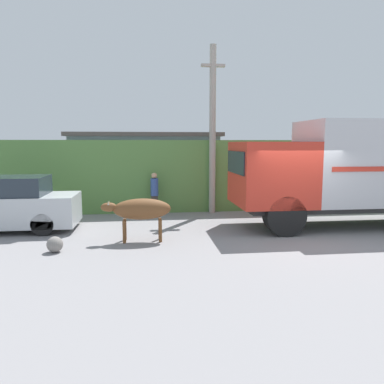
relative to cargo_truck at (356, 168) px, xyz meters
The scene contains 9 objects.
ground_plane 3.21m from the cargo_truck, 156.24° to the right, with size 60.00×60.00×0.00m, color gray.
hillside_embankment 6.29m from the cargo_truck, 112.15° to the left, with size 32.00×5.40×2.82m.
building_backdrop 8.16m from the cargo_truck, 145.58° to the left, with size 6.22×2.70×3.13m.
cargo_truck is the anchor object (origin of this frame).
brown_cow 7.04m from the cargo_truck, behind, with size 1.91×0.58×1.20m.
parked_suv 11.21m from the cargo_truck, behind, with size 4.55×1.74×1.69m.
pedestrian_on_hill 7.01m from the cargo_truck, 157.53° to the left, with size 0.30×0.30×1.61m.
utility_pole 5.28m from the cargo_truck, 144.72° to the left, with size 0.90×0.25×6.34m.
roadside_rock 9.35m from the cargo_truck, 168.11° to the right, with size 0.40×0.40×0.40m.
Camera 1 is at (-4.35, -10.27, 2.71)m, focal length 35.00 mm.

